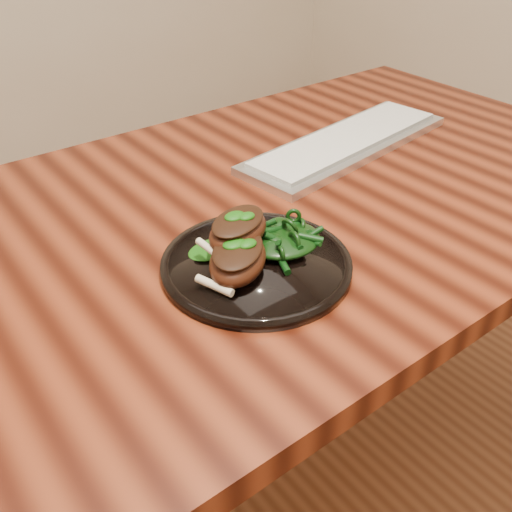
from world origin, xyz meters
The scene contains 7 objects.
desk centered at (0.00, 0.00, 0.67)m, with size 1.60×0.80×0.75m.
plate centered at (-0.07, -0.15, 0.76)m, with size 0.26×0.26×0.02m.
lamb_chop_front centered at (-0.10, -0.16, 0.79)m, with size 0.13×0.13×0.05m.
lamb_chop_back centered at (-0.08, -0.12, 0.81)m, with size 0.12×0.10×0.05m.
herb_smear centered at (-0.10, -0.10, 0.77)m, with size 0.08×0.05×0.00m, color #0A4207.
greens_heap centered at (-0.02, -0.15, 0.78)m, with size 0.11×0.10×0.04m.
keyboard centered at (0.32, 0.07, 0.76)m, with size 0.50×0.21×0.02m.
Camera 1 is at (-0.45, -0.66, 1.21)m, focal length 40.00 mm.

